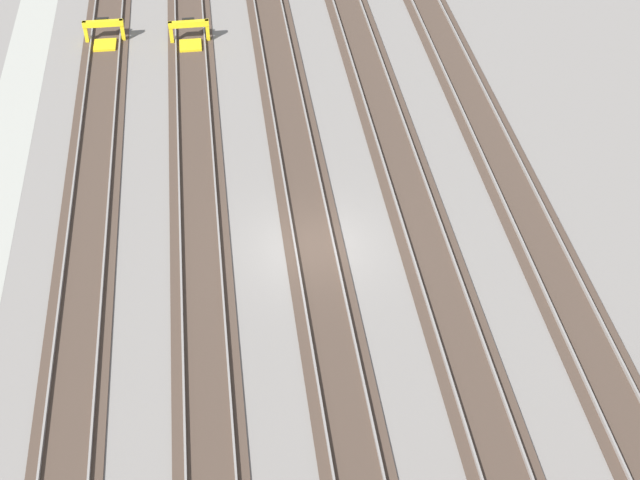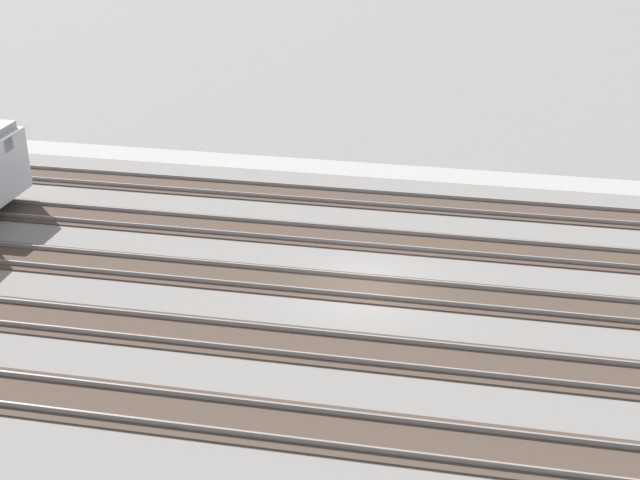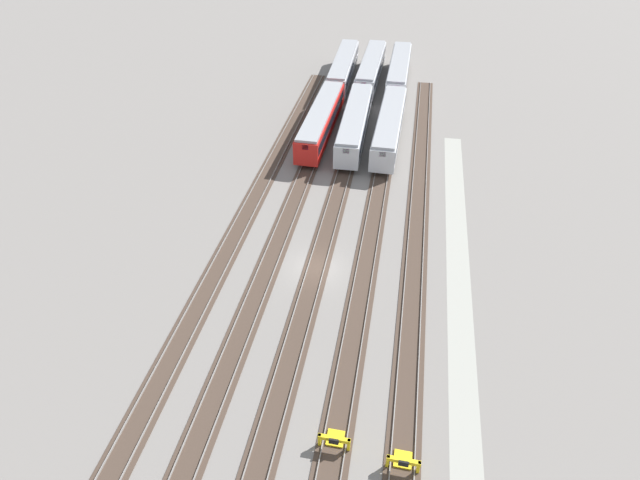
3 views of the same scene
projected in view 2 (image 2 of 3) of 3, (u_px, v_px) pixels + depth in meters
name	position (u px, v px, depth m)	size (l,w,h in m)	color
ground_plane	(365.00, 289.00, 32.01)	(400.00, 400.00, 0.00)	gray
service_walkway	(403.00, 172.00, 42.86)	(54.00, 2.00, 0.01)	#9E9E93
rail_track_nearest	(393.00, 201.00, 39.47)	(90.00, 2.23, 0.21)	#47382D
rail_track_near_inner	(381.00, 240.00, 35.73)	(90.00, 2.24, 0.21)	#47382D
rail_track_middle	(365.00, 288.00, 31.99)	(90.00, 2.24, 0.21)	#47382D
rail_track_far_inner	(346.00, 349.00, 28.24)	(90.00, 2.23, 0.21)	#47382D
rail_track_farthest	(320.00, 429.00, 24.50)	(90.00, 2.23, 0.21)	#47382D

